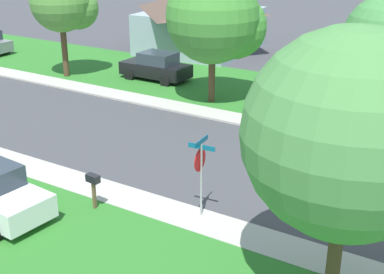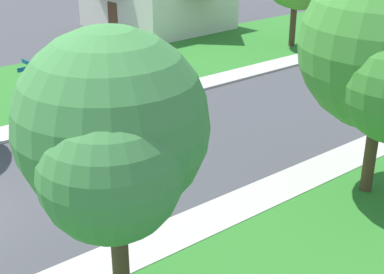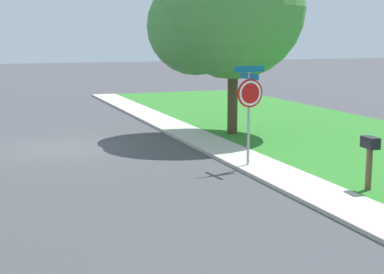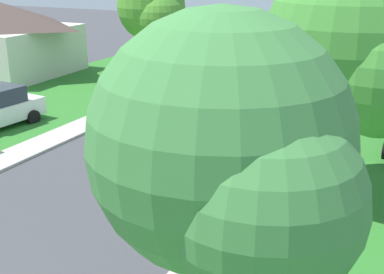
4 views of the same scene
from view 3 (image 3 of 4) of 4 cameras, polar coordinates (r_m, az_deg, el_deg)
ground_plane at (r=19.21m, az=-12.62°, el=-1.08°), size 120.00×120.00×0.00m
stop_sign_far_corner at (r=15.71m, az=5.61°, el=3.67°), size 0.92×0.92×2.77m
tree_corner_large at (r=20.91m, az=3.12°, el=11.99°), size 5.35×4.98×7.00m
mailbox at (r=13.84m, az=16.91°, el=-1.21°), size 0.28×0.50×1.31m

